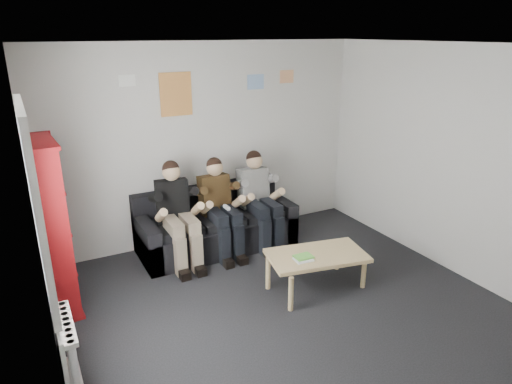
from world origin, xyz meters
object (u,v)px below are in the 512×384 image
coffee_table (317,258)px  person_left (178,215)px  person_middle (221,208)px  person_right (260,200)px  bookshelf (53,227)px  sofa (216,227)px

coffee_table → person_left: bearing=131.0°
person_middle → person_right: 0.58m
coffee_table → bookshelf: bearing=158.8°
person_middle → coffee_table: bearing=-66.7°
bookshelf → coffee_table: bearing=-24.6°
person_right → coffee_table: bearing=-88.0°
person_middle → sofa: bearing=89.8°
bookshelf → person_middle: bearing=6.1°
person_middle → person_right: size_ratio=0.98×
bookshelf → person_right: 2.63m
bookshelf → sofa: bearing=11.4°
coffee_table → person_right: person_right is taller
sofa → person_left: person_left is taller
coffee_table → person_middle: bearing=113.5°
bookshelf → person_left: size_ratio=1.40×
sofa → bookshelf: (-2.02, -0.53, 0.62)m
sofa → person_right: person_right is taller
sofa → person_middle: bearing=-90.0°
sofa → person_right: size_ratio=1.61×
person_middle → person_right: bearing=-0.3°
sofa → person_middle: size_ratio=1.64×
coffee_table → person_left: size_ratio=0.84×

